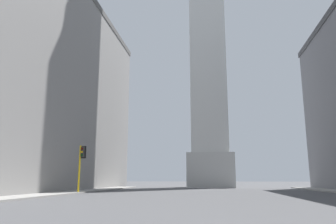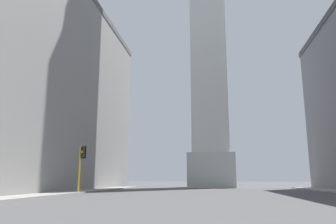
{
  "view_description": "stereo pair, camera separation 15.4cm",
  "coord_description": "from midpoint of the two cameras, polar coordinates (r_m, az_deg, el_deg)",
  "views": [
    {
      "loc": [
        0.25,
        -2.36,
        1.5
      ],
      "look_at": [
        -4.6,
        34.08,
        9.03
      ],
      "focal_mm": 35.0,
      "sensor_mm": 36.0,
      "label": 1
    },
    {
      "loc": [
        0.4,
        -2.34,
        1.5
      ],
      "look_at": [
        -4.6,
        34.08,
        9.03
      ],
      "focal_mm": 35.0,
      "sensor_mm": 36.0,
      "label": 2
    }
  ],
  "objects": [
    {
      "name": "traffic_light_mid_left",
      "position": [
        36.56,
        -14.79,
        -8.34
      ],
      "size": [
        0.8,
        0.52,
        5.04
      ],
      "color": "yellow",
      "rests_on": "ground_plane"
    },
    {
      "name": "obelisk",
      "position": [
        68.44,
        6.91,
        16.9
      ],
      "size": [
        8.19,
        8.19,
        71.01
      ],
      "color": "silver",
      "rests_on": "ground_plane"
    }
  ]
}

